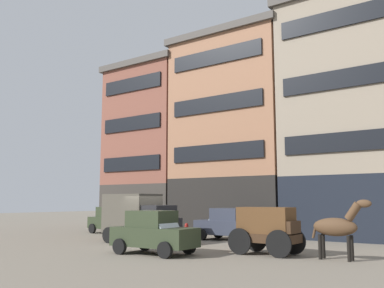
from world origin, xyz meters
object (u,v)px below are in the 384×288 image
Objects in this scene: draft_horse at (338,226)px; sedan_parked_curb at (154,232)px; cargo_wagon at (267,227)px; sedan_light at (227,224)px; pedestrian_officer at (152,221)px; delivery_truck_near at (140,216)px; sedan_dark at (113,220)px; fire_hydrant_curbside at (186,229)px.

draft_horse reaches higher than sedan_parked_curb.
sedan_light is at bearing 134.65° from cargo_wagon.
delivery_truck_near is at bearing -58.47° from pedestrian_officer.
pedestrian_officer is (-2.36, 3.84, -0.44)m from delivery_truck_near.
cargo_wagon is 7.81m from delivery_truck_near.
sedan_light is at bearing 2.86° from pedestrian_officer.
sedan_dark is 2.13× the size of pedestrian_officer.
fire_hydrant_curbside is (-3.61, 0.98, -0.49)m from sedan_light.
cargo_wagon reaches higher than sedan_parked_curb.
draft_horse is at bearing -15.57° from sedan_dark.
cargo_wagon is 6.69m from sedan_light.
draft_horse is 1.31× the size of pedestrian_officer.
sedan_light is 1.01× the size of sedan_parked_curb.
cargo_wagon is 0.77× the size of sedan_dark.
cargo_wagon is 2.95m from draft_horse.
cargo_wagon reaches higher than pedestrian_officer.
sedan_light is at bearing 148.11° from draft_horse.
sedan_parked_curb is (3.73, -3.26, -0.51)m from delivery_truck_near.
sedan_dark is at bearing -179.64° from sedan_light.
sedan_light reaches higher than fire_hydrant_curbside.
sedan_dark is 1.02× the size of sedan_parked_curb.
sedan_light is 5.45m from pedestrian_officer.
fire_hydrant_curbside is (-4.26, 8.36, -0.49)m from sedan_parked_curb.
cargo_wagon is at bearing 32.85° from sedan_parked_curb.
sedan_parked_curb is 9.36m from pedestrian_officer.
sedan_dark is 4.61× the size of fire_hydrant_curbside.
sedan_parked_curb is (-7.01, -2.62, -0.36)m from draft_horse.
draft_horse is at bearing -27.02° from fire_hydrant_curbside.
delivery_truck_near is 4.53m from pedestrian_officer.
delivery_truck_near reaches higher than sedan_light.
cargo_wagon is at bearing -34.63° from fire_hydrant_curbside.
delivery_truck_near is 2.44× the size of pedestrian_officer.
fire_hydrant_curbside is (-11.26, 5.74, -0.84)m from draft_horse.
sedan_parked_curb is 4.51× the size of fire_hydrant_curbside.
draft_horse is 17.52m from sedan_dark.
pedestrian_officer is at bearing -177.14° from sedan_light.
delivery_truck_near is 4.98m from sedan_parked_curb.
delivery_truck_near is (-10.73, 0.65, 0.15)m from draft_horse.
draft_horse is 2.83× the size of fire_hydrant_curbside.
draft_horse is at bearing -0.04° from cargo_wagon.
draft_horse is at bearing 20.48° from sedan_parked_curb.
sedan_light and sedan_parked_curb have the same top height.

